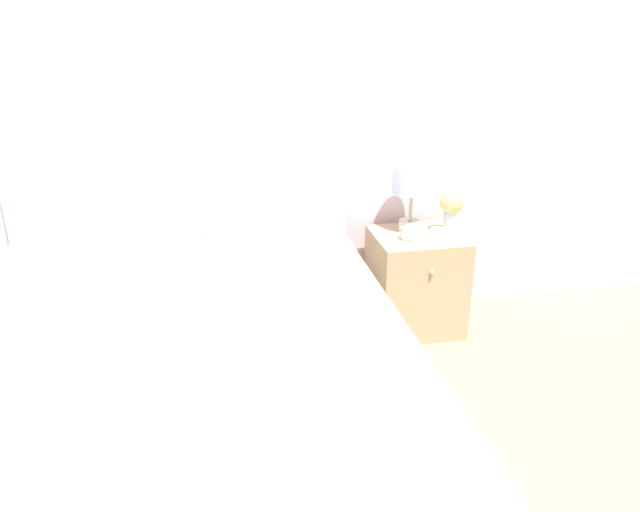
{
  "coord_description": "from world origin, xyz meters",
  "views": [
    {
      "loc": [
        0.09,
        -3.12,
        1.67
      ],
      "look_at": [
        0.6,
        -0.58,
        0.61
      ],
      "focal_mm": 35.0,
      "sensor_mm": 36.0,
      "label": 1
    }
  ],
  "objects_px": {
    "nightstand": "(416,282)",
    "flower_vase": "(451,206)",
    "table_lamp": "(412,184)",
    "alarm_clock": "(408,234)",
    "teacup": "(437,235)",
    "bed": "(192,380)"
  },
  "relations": [
    {
      "from": "bed",
      "to": "nightstand",
      "type": "relative_size",
      "value": 3.89
    },
    {
      "from": "bed",
      "to": "alarm_clock",
      "type": "distance_m",
      "value": 1.35
    },
    {
      "from": "table_lamp",
      "to": "bed",
      "type": "bearing_deg",
      "value": -144.39
    },
    {
      "from": "nightstand",
      "to": "table_lamp",
      "type": "relative_size",
      "value": 1.53
    },
    {
      "from": "nightstand",
      "to": "table_lamp",
      "type": "height_order",
      "value": "table_lamp"
    },
    {
      "from": "table_lamp",
      "to": "flower_vase",
      "type": "bearing_deg",
      "value": -21.39
    },
    {
      "from": "nightstand",
      "to": "teacup",
      "type": "height_order",
      "value": "teacup"
    },
    {
      "from": "nightstand",
      "to": "teacup",
      "type": "distance_m",
      "value": 0.32
    },
    {
      "from": "nightstand",
      "to": "alarm_clock",
      "type": "distance_m",
      "value": 0.32
    },
    {
      "from": "flower_vase",
      "to": "alarm_clock",
      "type": "distance_m",
      "value": 0.28
    },
    {
      "from": "bed",
      "to": "nightstand",
      "type": "bearing_deg",
      "value": 32.31
    },
    {
      "from": "nightstand",
      "to": "flower_vase",
      "type": "bearing_deg",
      "value": 2.5
    },
    {
      "from": "alarm_clock",
      "to": "table_lamp",
      "type": "bearing_deg",
      "value": 67.54
    },
    {
      "from": "bed",
      "to": "teacup",
      "type": "xyz_separation_m",
      "value": [
        1.25,
        0.65,
        0.28
      ]
    },
    {
      "from": "bed",
      "to": "flower_vase",
      "type": "xyz_separation_m",
      "value": [
        1.36,
        0.76,
        0.39
      ]
    },
    {
      "from": "nightstand",
      "to": "alarm_clock",
      "type": "height_order",
      "value": "alarm_clock"
    },
    {
      "from": "flower_vase",
      "to": "table_lamp",
      "type": "bearing_deg",
      "value": 158.61
    },
    {
      "from": "flower_vase",
      "to": "teacup",
      "type": "distance_m",
      "value": 0.19
    },
    {
      "from": "flower_vase",
      "to": "alarm_clock",
      "type": "relative_size",
      "value": 3.42
    },
    {
      "from": "teacup",
      "to": "alarm_clock",
      "type": "relative_size",
      "value": 1.61
    },
    {
      "from": "table_lamp",
      "to": "alarm_clock",
      "type": "bearing_deg",
      "value": -112.46
    },
    {
      "from": "alarm_clock",
      "to": "flower_vase",
      "type": "bearing_deg",
      "value": 13.03
    }
  ]
}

